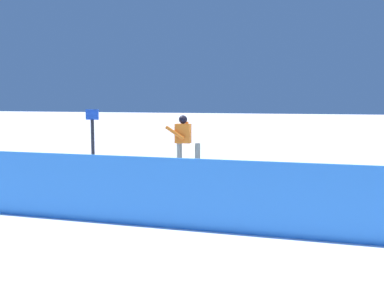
{
  "coord_description": "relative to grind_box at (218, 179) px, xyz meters",
  "views": [
    {
      "loc": [
        -2.5,
        10.84,
        2.27
      ],
      "look_at": [
        0.39,
        1.0,
        1.23
      ],
      "focal_mm": 41.08,
      "sensor_mm": 36.0,
      "label": 1
    }
  ],
  "objects": [
    {
      "name": "ground_plane",
      "position": [
        0.0,
        0.0,
        -0.23
      ],
      "size": [
        120.0,
        120.0,
        0.0
      ],
      "primitive_type": "plane",
      "color": "white"
    },
    {
      "name": "grind_box",
      "position": [
        0.0,
        0.0,
        0.0
      ],
      "size": [
        6.32,
        0.7,
        0.5
      ],
      "color": "white",
      "rests_on": "ground_plane"
    },
    {
      "name": "snowboarder",
      "position": [
        0.88,
        0.01,
        1.01
      ],
      "size": [
        1.56,
        0.47,
        1.36
      ],
      "color": "black",
      "rests_on": "grind_box"
    },
    {
      "name": "safety_fence",
      "position": [
        0.0,
        3.63,
        0.4
      ],
      "size": [
        13.19,
        0.14,
        1.25
      ],
      "primitive_type": "cube",
      "rotation": [
        0.0,
        0.0,
        0.01
      ],
      "color": "#3283DE",
      "rests_on": "ground_plane"
    },
    {
      "name": "trail_marker",
      "position": [
        3.84,
        -0.51,
        0.84
      ],
      "size": [
        0.4,
        0.1,
        1.99
      ],
      "color": "#262628",
      "rests_on": "ground_plane"
    }
  ]
}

